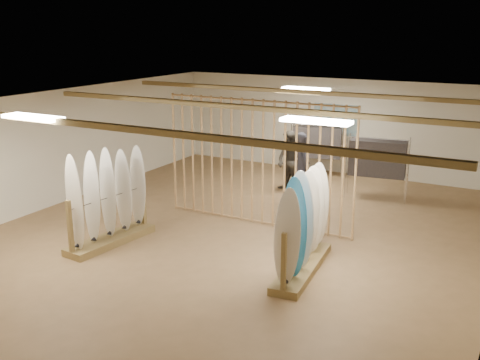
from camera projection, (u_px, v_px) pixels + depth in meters
The scene contains 14 objects.
floor at pixel (240, 234), 11.94m from camera, with size 12.00×12.00×0.00m, color olive.
ceiling at pixel (240, 103), 11.19m from camera, with size 12.00×12.00×0.00m, color gray.
wall_back at pixel (336, 126), 16.65m from camera, with size 12.00×12.00×0.00m, color white.
wall_left at pixel (62, 147), 13.86m from camera, with size 12.00×12.00×0.00m, color white.
ceiling_slats at pixel (240, 107), 11.21m from camera, with size 9.50×6.12×0.10m, color olive.
light_panels at pixel (240, 106), 11.20m from camera, with size 1.20×0.35×0.06m, color white.
bamboo_partition at pixel (257, 163), 12.24m from camera, with size 4.45×0.05×2.78m.
poster at pixel (336, 120), 16.58m from camera, with size 1.40×0.03×0.90m, color teal.
rack_left at pixel (109, 212), 11.28m from camera, with size 0.76×2.09×1.95m.
rack_right at pixel (303, 238), 9.99m from camera, with size 0.76×2.36×1.87m.
clothing_rack_a at pixel (317, 142), 16.21m from camera, with size 1.43×0.71×1.58m.
clothing_rack_b at pixel (377, 159), 14.13m from camera, with size 1.50×0.55×1.61m.
shopper_a at pixel (302, 162), 13.95m from camera, with size 0.73×0.49×1.99m, color #2A2A33.
shopper_b at pixel (290, 158), 14.76m from camera, with size 0.89×0.69×1.84m, color #322E27.
Camera 1 is at (5.33, -9.84, 4.30)m, focal length 42.00 mm.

